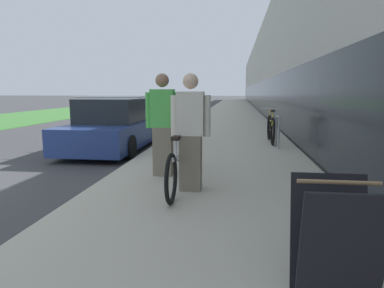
# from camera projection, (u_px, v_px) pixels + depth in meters

# --- Properties ---
(sidewalk_slab) EXTENTS (3.92, 70.00, 0.16)m
(sidewalk_slab) POSITION_uv_depth(u_px,v_px,m) (232.00, 113.00, 24.98)
(sidewalk_slab) COLOR #B2AA99
(sidewalk_slab) RESTS_ON ground
(storefront_facade) EXTENTS (10.01, 70.00, 6.41)m
(storefront_facade) POSITION_uv_depth(u_px,v_px,m) (310.00, 74.00, 31.45)
(storefront_facade) COLOR #BCB7AD
(storefront_facade) RESTS_ON ground
(lawn_strip) EXTENTS (6.86, 70.00, 0.03)m
(lawn_strip) POSITION_uv_depth(u_px,v_px,m) (87.00, 109.00, 30.56)
(lawn_strip) COLOR #3D7533
(lawn_strip) RESTS_ON ground
(tandem_bicycle) EXTENTS (0.52, 2.85, 0.87)m
(tandem_bicycle) POSITION_uv_depth(u_px,v_px,m) (183.00, 161.00, 5.59)
(tandem_bicycle) COLOR black
(tandem_bicycle) RESTS_ON sidewalk_slab
(person_rider) EXTENTS (0.60, 0.23, 1.76)m
(person_rider) POSITION_uv_depth(u_px,v_px,m) (191.00, 133.00, 5.13)
(person_rider) COLOR #756B5B
(person_rider) RESTS_ON sidewalk_slab
(person_bystander) EXTENTS (0.61, 0.24, 1.80)m
(person_bystander) POSITION_uv_depth(u_px,v_px,m) (163.00, 125.00, 6.06)
(person_bystander) COLOR #756B5B
(person_bystander) RESTS_ON sidewalk_slab
(bike_rack_hoop) EXTENTS (0.05, 0.60, 0.84)m
(bike_rack_hoop) POSITION_uv_depth(u_px,v_px,m) (278.00, 128.00, 9.17)
(bike_rack_hoop) COLOR gray
(bike_rack_hoop) RESTS_ON sidewalk_slab
(cruiser_bike_nearest) EXTENTS (0.52, 1.85, 0.98)m
(cruiser_bike_nearest) POSITION_uv_depth(u_px,v_px,m) (271.00, 128.00, 10.05)
(cruiser_bike_nearest) COLOR black
(cruiser_bike_nearest) RESTS_ON sidewalk_slab
(sandwich_board_sign) EXTENTS (0.56, 0.56, 0.90)m
(sandwich_board_sign) POSITION_uv_depth(u_px,v_px,m) (335.00, 241.00, 2.42)
(sandwich_board_sign) COLOR black
(sandwich_board_sign) RESTS_ON sidewalk_slab
(parked_sedan_curbside) EXTENTS (1.91, 4.43, 1.52)m
(parked_sedan_curbside) POSITION_uv_depth(u_px,v_px,m) (115.00, 127.00, 9.72)
(parked_sedan_curbside) COLOR navy
(parked_sedan_curbside) RESTS_ON ground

